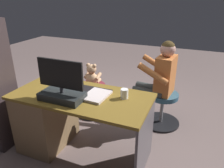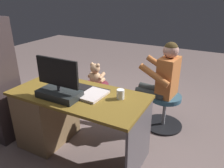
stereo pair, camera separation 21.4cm
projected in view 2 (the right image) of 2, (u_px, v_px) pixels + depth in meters
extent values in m
plane|color=#6E5C59|center=(101.00, 130.00, 2.92)|extent=(10.00, 10.00, 0.00)
cube|color=brown|center=(78.00, 95.00, 2.27)|extent=(1.44, 0.69, 0.03)
cube|color=brown|center=(48.00, 114.00, 2.62)|extent=(0.46, 0.63, 0.70)
cube|color=#504A4E|center=(139.00, 143.00, 2.12)|extent=(0.02, 0.62, 0.70)
cube|color=#232627|center=(59.00, 94.00, 2.18)|extent=(0.43, 0.23, 0.07)
cylinder|color=#333338|center=(59.00, 88.00, 2.15)|extent=(0.04, 0.04, 0.06)
cube|color=black|center=(57.00, 72.00, 2.09)|extent=(0.48, 0.02, 0.28)
cube|color=#19598C|center=(58.00, 72.00, 2.10)|extent=(0.44, 0.00, 0.25)
cube|color=black|center=(90.00, 89.00, 2.34)|extent=(0.42, 0.14, 0.02)
ellipsoid|color=black|center=(70.00, 83.00, 2.49)|extent=(0.06, 0.10, 0.04)
cylinder|color=white|center=(120.00, 94.00, 2.14)|extent=(0.08, 0.08, 0.10)
cube|color=black|center=(54.00, 85.00, 2.46)|extent=(0.07, 0.16, 0.02)
cube|color=beige|center=(93.00, 95.00, 2.21)|extent=(0.24, 0.31, 0.02)
cylinder|color=black|center=(96.00, 111.00, 3.35)|extent=(0.51, 0.51, 0.03)
cylinder|color=gray|center=(96.00, 99.00, 3.27)|extent=(0.04, 0.04, 0.37)
cylinder|color=maroon|center=(96.00, 86.00, 3.19)|extent=(0.38, 0.38, 0.06)
ellipsoid|color=#DDA87A|center=(95.00, 78.00, 3.14)|extent=(0.18, 0.15, 0.19)
sphere|color=#DDA87A|center=(95.00, 68.00, 3.08)|extent=(0.14, 0.14, 0.14)
sphere|color=beige|center=(97.00, 68.00, 3.13)|extent=(0.05, 0.05, 0.05)
sphere|color=#DDA87A|center=(98.00, 65.00, 3.04)|extent=(0.06, 0.06, 0.06)
sphere|color=#DDA87A|center=(92.00, 64.00, 3.08)|extent=(0.06, 0.06, 0.06)
cylinder|color=#DDA87A|center=(102.00, 76.00, 3.11)|extent=(0.05, 0.14, 0.09)
cylinder|color=#DDA87A|center=(91.00, 74.00, 3.19)|extent=(0.05, 0.14, 0.09)
cylinder|color=#DDA87A|center=(102.00, 80.00, 3.23)|extent=(0.06, 0.11, 0.06)
cylinder|color=#DDA87A|center=(96.00, 79.00, 3.27)|extent=(0.06, 0.11, 0.06)
cylinder|color=black|center=(163.00, 124.00, 3.01)|extent=(0.51, 0.51, 0.03)
cylinder|color=gray|center=(164.00, 112.00, 2.93)|extent=(0.04, 0.04, 0.37)
cylinder|color=#335A71|center=(166.00, 97.00, 2.85)|extent=(0.40, 0.40, 0.06)
cube|color=#C86F36|center=(168.00, 77.00, 2.74)|extent=(0.23, 0.34, 0.50)
sphere|color=#D1998A|center=(171.00, 51.00, 2.60)|extent=(0.19, 0.19, 0.19)
sphere|color=#47371B|center=(171.00, 49.00, 2.60)|extent=(0.17, 0.17, 0.17)
cylinder|color=#C86F36|center=(154.00, 75.00, 2.59)|extent=(0.40, 0.12, 0.24)
cylinder|color=#C86F36|center=(160.00, 66.00, 2.92)|extent=(0.40, 0.12, 0.24)
cylinder|color=#333837|center=(150.00, 94.00, 2.82)|extent=(0.40, 0.15, 0.11)
cylinder|color=#333837|center=(135.00, 108.00, 2.98)|extent=(0.10, 0.10, 0.46)
cylinder|color=#333837|center=(153.00, 89.00, 2.97)|extent=(0.40, 0.15, 0.11)
cylinder|color=#333837|center=(138.00, 103.00, 3.13)|extent=(0.10, 0.10, 0.46)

